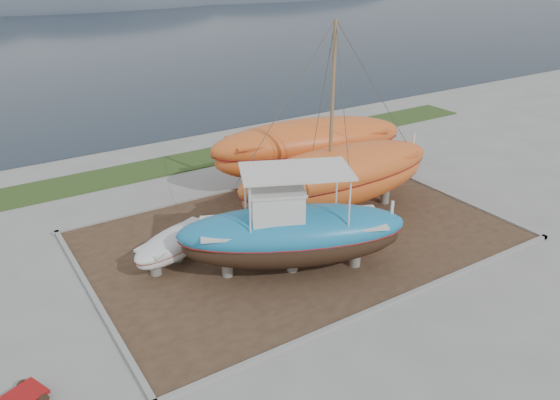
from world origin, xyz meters
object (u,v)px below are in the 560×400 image
orange_sailboat (341,125)px  orange_bare_hull (309,154)px  white_dinghy (177,246)px  blue_caique (293,222)px

orange_sailboat → orange_bare_hull: bearing=74.1°
orange_bare_hull → white_dinghy: bearing=-147.5°
white_dinghy → orange_sailboat: (8.01, -0.37, 3.91)m
white_dinghy → orange_bare_hull: 9.94m
blue_caique → orange_bare_hull: bearing=74.7°
blue_caique → orange_bare_hull: size_ratio=0.83×
white_dinghy → orange_bare_hull: bearing=-3.1°
orange_sailboat → orange_bare_hull: 5.03m
white_dinghy → orange_bare_hull: orange_bare_hull is taller
blue_caique → orange_bare_hull: 8.89m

